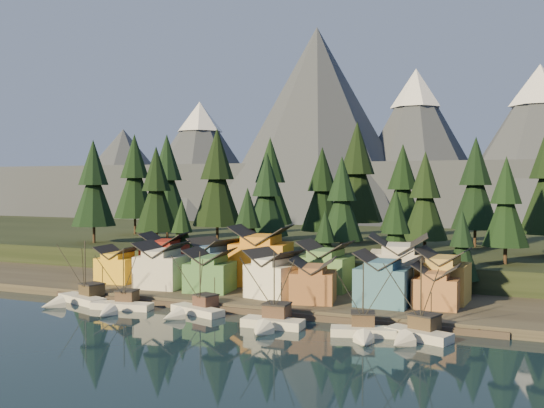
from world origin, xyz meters
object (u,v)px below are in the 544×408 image
at_px(boat_2, 192,302).
at_px(boat_5, 363,322).
at_px(house_back_0, 165,254).
at_px(house_back_1, 215,260).
at_px(boat_1, 118,299).
at_px(boat_0, 76,291).
at_px(house_front_1, 161,264).
at_px(house_front_0, 118,263).
at_px(boat_6, 415,322).
at_px(boat_4, 270,312).

xyz_separation_m(boat_2, boat_5, (29.36, -3.02, 0.11)).
distance_m(house_back_0, house_back_1, 13.41).
relative_size(boat_1, boat_2, 1.04).
bearing_deg(boat_0, house_front_1, 72.92).
xyz_separation_m(boat_2, house_back_1, (-7.37, 21.16, 4.11)).
bearing_deg(boat_2, boat_1, -153.81).
bearing_deg(boat_1, boat_2, -1.48).
xyz_separation_m(boat_2, house_front_0, (-26.03, 14.71, 3.21)).
bearing_deg(boat_2, boat_5, 12.05).
bearing_deg(boat_6, boat_5, -151.22).
bearing_deg(boat_5, house_front_0, 146.39).
xyz_separation_m(boat_1, house_back_1, (5.83, 23.08, 4.21)).
bearing_deg(boat_5, house_back_1, 130.76).
distance_m(boat_4, house_back_1, 33.79).
bearing_deg(boat_6, boat_1, -160.55).
xyz_separation_m(boat_5, house_back_0, (-49.94, 26.43, 4.25)).
xyz_separation_m(boat_1, boat_2, (13.20, 1.92, 0.10)).
bearing_deg(boat_4, boat_2, 165.01).
distance_m(boat_2, boat_4, 15.83).
height_order(boat_6, house_front_0, boat_6).
xyz_separation_m(boat_2, boat_6, (36.27, -1.88, 0.39)).
distance_m(boat_1, boat_5, 42.58).
xyz_separation_m(boat_4, house_back_1, (-22.80, 24.67, 3.67)).
height_order(boat_2, house_front_0, boat_2).
distance_m(boat_0, house_back_1, 27.24).
height_order(boat_1, house_back_1, house_back_1).
bearing_deg(boat_5, boat_6, -6.49).
distance_m(boat_2, boat_6, 36.32).
bearing_deg(house_back_0, boat_5, -42.82).
distance_m(boat_2, house_front_0, 30.07).
bearing_deg(boat_1, house_front_0, 117.93).
distance_m(boat_4, house_back_0, 45.13).
distance_m(boat_0, boat_1, 10.72).
relative_size(boat_5, house_front_1, 1.24).
bearing_deg(boat_2, house_back_0, 149.26).
relative_size(boat_4, house_front_1, 1.37).
height_order(boat_2, house_back_0, house_back_0).
height_order(boat_2, boat_5, boat_5).
distance_m(boat_4, boat_6, 20.91).
bearing_deg(house_front_1, boat_4, -34.52).
bearing_deg(boat_1, boat_5, -11.23).
distance_m(boat_1, house_front_1, 15.41).
height_order(boat_1, house_back_0, house_back_0).
relative_size(boat_0, boat_4, 0.99).
bearing_deg(boat_5, house_front_1, 144.15).
relative_size(boat_0, boat_2, 1.09).
xyz_separation_m(boat_5, house_back_1, (-36.73, 24.19, 4.00)).
bearing_deg(house_front_0, house_front_1, -13.16).
relative_size(boat_2, boat_4, 0.90).
bearing_deg(boat_0, house_back_1, 70.93).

